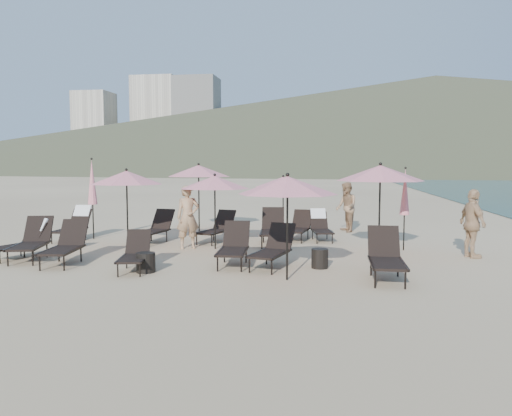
% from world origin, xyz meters
% --- Properties ---
extents(ground, '(800.00, 800.00, 0.00)m').
position_xyz_m(ground, '(0.00, 0.00, 0.00)').
color(ground, '#D6BA8C').
rests_on(ground, ground).
extents(volcanic_headland, '(690.00, 690.00, 55.00)m').
position_xyz_m(volcanic_headland, '(71.37, 302.62, 26.49)').
color(volcanic_headland, brown).
rests_on(volcanic_headland, ground).
extents(hotel_skyline, '(109.00, 82.00, 55.00)m').
position_xyz_m(hotel_skyline, '(-93.62, 271.21, 24.18)').
color(hotel_skyline, beige).
rests_on(hotel_skyline, ground).
extents(lounger_0, '(1.02, 1.65, 0.97)m').
position_xyz_m(lounger_0, '(-5.73, 0.39, 0.47)').
color(lounger_0, black).
rests_on(lounger_0, ground).
extents(lounger_1, '(0.93, 1.84, 1.01)m').
position_xyz_m(lounger_1, '(-4.18, -0.19, 0.47)').
color(lounger_1, black).
rests_on(lounger_1, ground).
extents(lounger_2, '(0.87, 1.58, 0.86)m').
position_xyz_m(lounger_2, '(-2.22, -0.65, 0.40)').
color(lounger_2, black).
rests_on(lounger_2, ground).
extents(lounger_3, '(0.78, 1.76, 0.99)m').
position_xyz_m(lounger_3, '(-0.12, 0.34, 0.46)').
color(lounger_3, black).
rests_on(lounger_3, ground).
extents(lounger_4, '(1.01, 1.79, 0.97)m').
position_xyz_m(lounger_4, '(0.84, 0.20, 0.45)').
color(lounger_4, black).
rests_on(lounger_4, ground).
extents(lounger_5, '(0.70, 1.81, 1.04)m').
position_xyz_m(lounger_5, '(3.34, -0.64, 0.49)').
color(lounger_5, black).
rests_on(lounger_5, ground).
extents(lounger_6, '(0.66, 1.73, 1.07)m').
position_xyz_m(lounger_6, '(-5.98, 3.45, 0.51)').
color(lounger_6, black).
rests_on(lounger_6, ground).
extents(lounger_7, '(0.90, 1.79, 0.99)m').
position_xyz_m(lounger_7, '(-3.23, 3.33, 0.46)').
color(lounger_7, black).
rests_on(lounger_7, ground).
extents(lounger_8, '(1.05, 1.76, 0.95)m').
position_xyz_m(lounger_8, '(-1.36, 3.74, 0.45)').
color(lounger_8, black).
rests_on(lounger_8, ground).
extents(lounger_9, '(0.89, 1.91, 1.06)m').
position_xyz_m(lounger_9, '(0.41, 3.57, 0.50)').
color(lounger_9, black).
rests_on(lounger_9, ground).
extents(lounger_10, '(0.83, 1.67, 0.92)m').
position_xyz_m(lounger_10, '(1.12, 4.58, 0.43)').
color(lounger_10, black).
rests_on(lounger_10, ground).
extents(lounger_11, '(0.84, 1.62, 0.96)m').
position_xyz_m(lounger_11, '(1.82, 4.67, 0.46)').
color(lounger_11, black).
rests_on(lounger_11, ground).
extents(lounger_12, '(1.14, 1.92, 1.04)m').
position_xyz_m(lounger_12, '(-5.32, 0.19, 0.49)').
color(lounger_12, black).
rests_on(lounger_12, ground).
extents(umbrella_open_0, '(2.14, 2.14, 2.30)m').
position_xyz_m(umbrella_open_0, '(-3.65, 2.27, 2.03)').
color(umbrella_open_0, black).
rests_on(umbrella_open_0, ground).
extents(umbrella_open_1, '(2.00, 2.00, 2.15)m').
position_xyz_m(umbrella_open_1, '(-1.11, 2.49, 1.90)').
color(umbrella_open_1, black).
rests_on(umbrella_open_1, ground).
extents(umbrella_open_2, '(2.29, 2.29, 2.46)m').
position_xyz_m(umbrella_open_2, '(3.43, 2.20, 2.18)').
color(umbrella_open_2, black).
rests_on(umbrella_open_2, ground).
extents(umbrella_open_3, '(2.29, 2.29, 2.47)m').
position_xyz_m(umbrella_open_3, '(-2.61, 6.18, 2.18)').
color(umbrella_open_3, black).
rests_on(umbrella_open_3, ground).
extents(umbrella_open_4, '(1.91, 1.91, 2.06)m').
position_xyz_m(umbrella_open_4, '(0.54, 5.34, 1.82)').
color(umbrella_open_4, black).
rests_on(umbrella_open_4, ground).
extents(umbrella_open_5, '(2.07, 2.07, 2.23)m').
position_xyz_m(umbrella_open_5, '(1.29, -1.06, 1.97)').
color(umbrella_open_5, black).
rests_on(umbrella_open_5, ground).
extents(umbrella_closed_0, '(0.27, 0.27, 2.34)m').
position_xyz_m(umbrella_closed_0, '(4.18, 3.08, 1.63)').
color(umbrella_closed_0, black).
rests_on(umbrella_closed_0, ground).
extents(umbrella_closed_1, '(0.31, 0.31, 2.63)m').
position_xyz_m(umbrella_closed_1, '(-5.47, 3.75, 1.83)').
color(umbrella_closed_1, black).
rests_on(umbrella_closed_1, ground).
extents(side_table_0, '(0.43, 0.43, 0.44)m').
position_xyz_m(side_table_0, '(-1.89, -0.81, 0.22)').
color(side_table_0, black).
rests_on(side_table_0, ground).
extents(side_table_1, '(0.39, 0.39, 0.45)m').
position_xyz_m(side_table_1, '(1.93, 0.26, 0.23)').
color(side_table_1, black).
rests_on(side_table_1, ground).
extents(beachgoer_a, '(0.79, 0.68, 1.81)m').
position_xyz_m(beachgoer_a, '(-1.89, 2.43, 0.91)').
color(beachgoer_a, tan).
rests_on(beachgoer_a, ground).
extents(beachgoer_b, '(0.91, 1.03, 1.79)m').
position_xyz_m(beachgoer_b, '(2.66, 6.80, 0.90)').
color(beachgoer_b, '#A77C56').
rests_on(beachgoer_b, ground).
extents(beachgoer_c, '(0.73, 1.12, 1.78)m').
position_xyz_m(beachgoer_c, '(5.76, 2.17, 0.89)').
color(beachgoer_c, tan).
rests_on(beachgoer_c, ground).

